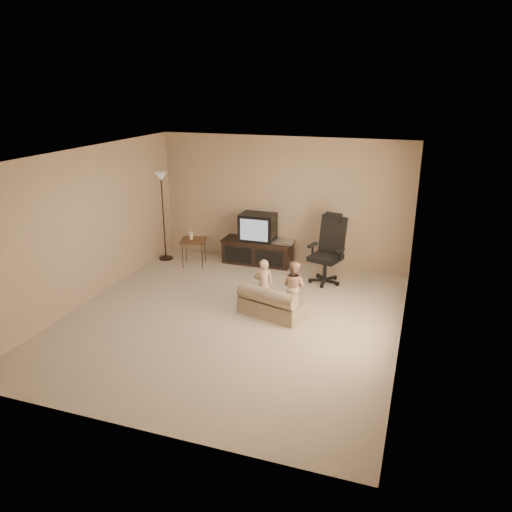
# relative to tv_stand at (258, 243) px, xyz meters

# --- Properties ---
(floor) EXTENTS (5.50, 5.50, 0.00)m
(floor) POSITION_rel_tv_stand_xyz_m (0.42, -2.49, -0.42)
(floor) COLOR #C0AF99
(floor) RESTS_ON ground
(room_shell) EXTENTS (5.50, 5.50, 5.50)m
(room_shell) POSITION_rel_tv_stand_xyz_m (0.42, -2.49, 1.10)
(room_shell) COLOR white
(room_shell) RESTS_ON floor
(tv_stand) EXTENTS (1.43, 0.54, 1.02)m
(tv_stand) POSITION_rel_tv_stand_xyz_m (0.00, 0.00, 0.00)
(tv_stand) COLOR black
(tv_stand) RESTS_ON floor
(office_chair) EXTENTS (0.72, 0.75, 1.26)m
(office_chair) POSITION_rel_tv_stand_xyz_m (1.50, -0.52, 0.03)
(office_chair) COLOR black
(office_chair) RESTS_ON floor
(side_table) EXTENTS (0.59, 0.59, 0.72)m
(side_table) POSITION_rel_tv_stand_xyz_m (-1.17, -0.51, 0.09)
(side_table) COLOR brown
(side_table) RESTS_ON floor
(floor_lamp) EXTENTS (0.28, 0.28, 1.79)m
(floor_lamp) POSITION_rel_tv_stand_xyz_m (-1.88, -0.37, 0.88)
(floor_lamp) COLOR black
(floor_lamp) RESTS_ON floor
(child_sofa) EXTENTS (1.11, 0.81, 0.49)m
(child_sofa) POSITION_rel_tv_stand_xyz_m (0.96, -2.18, -0.23)
(child_sofa) COLOR tan
(child_sofa) RESTS_ON floor
(toddler_left) EXTENTS (0.35, 0.29, 0.86)m
(toddler_left) POSITION_rel_tv_stand_xyz_m (0.78, -2.04, 0.01)
(toddler_left) COLOR tan
(toddler_left) RESTS_ON floor
(toddler_right) EXTENTS (0.45, 0.34, 0.83)m
(toddler_right) POSITION_rel_tv_stand_xyz_m (1.23, -1.90, -0.01)
(toddler_right) COLOR tan
(toddler_right) RESTS_ON floor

